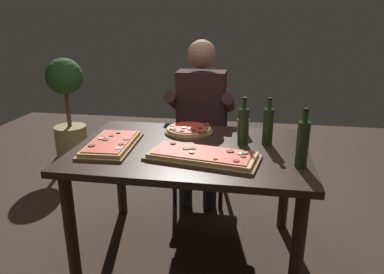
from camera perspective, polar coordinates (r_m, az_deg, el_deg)
The scene contains 12 objects.
ground_plane at distance 2.53m, azimuth -0.20°, elevation -17.59°, with size 6.40×6.40×0.00m, color #38281E.
dining_table at distance 2.21m, azimuth -0.21°, elevation -3.98°, with size 1.40×0.96×0.74m.
pizza_rectangular_front at distance 1.99m, azimuth 1.70°, elevation -2.99°, with size 0.66×0.39×0.05m.
pizza_rectangular_left at distance 2.23m, azimuth -12.68°, elevation -1.09°, with size 0.30×0.51×0.05m.
pizza_round_far at distance 2.44m, azimuth -0.49°, elevation 1.12°, with size 0.33×0.33×0.05m.
wine_bottle_dark at distance 1.94m, azimuth 17.17°, elevation -0.96°, with size 0.06×0.06×0.32m.
oil_bottle_amber at distance 2.22m, azimuth 8.15°, elevation 1.78°, with size 0.07×0.07×0.30m.
vinegar_bottle_green at distance 2.24m, azimuth 11.99°, elevation 1.75°, with size 0.06×0.06×0.30m.
tumbler_near_camera at distance 2.42m, azimuth 8.11°, elevation 1.42°, with size 0.08×0.08×0.11m.
diner_chair at distance 3.07m, azimuth 1.65°, elevation -0.61°, with size 0.44×0.44×0.87m.
seated_diner at distance 2.88m, azimuth 1.37°, elevation 3.44°, with size 0.53×0.41×1.33m.
potted_plant_corner at distance 4.13m, azimuth -19.19°, elevation 4.92°, with size 0.39×0.39×1.09m.
Camera 1 is at (0.35, -2.01, 1.49)m, focal length 33.56 mm.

